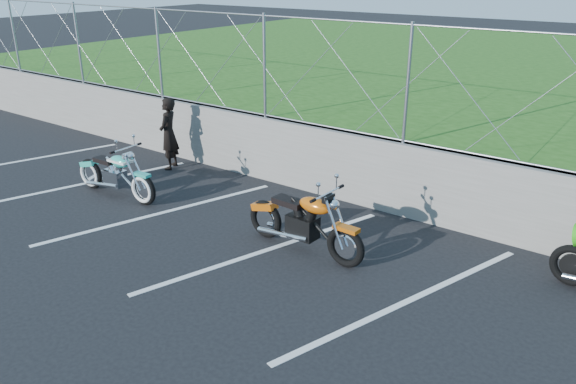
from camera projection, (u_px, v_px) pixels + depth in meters
The scene contains 8 objects.
ground at pixel (224, 276), 7.99m from camera, with size 90.00×90.00×0.00m, color black.
retaining_wall at pixel (351, 168), 10.37m from camera, with size 30.00×0.22×1.30m, color slate.
grass_field at pixel (510, 83), 17.85m from camera, with size 30.00×20.00×1.30m, color #255316.
chain_link_fence at pixel (355, 78), 9.75m from camera, with size 28.00×0.03×2.00m.
parking_lines at pixel (333, 273), 8.08m from camera, with size 18.29×4.31×0.01m.
cruiser_turquoise at pixel (116, 176), 10.63m from camera, with size 2.10×0.66×1.04m.
naked_orange at pixel (305, 224), 8.53m from camera, with size 2.18×0.74×1.09m.
person_standing at pixel (169, 134), 12.01m from camera, with size 0.57×0.37×1.55m, color black.
Camera 1 is at (4.85, -5.08, 4.10)m, focal length 35.00 mm.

